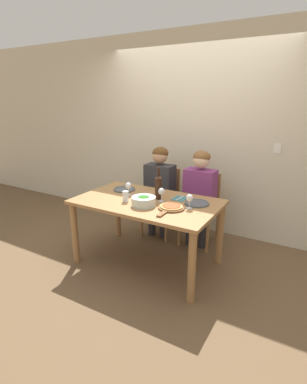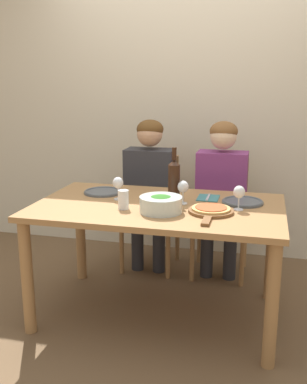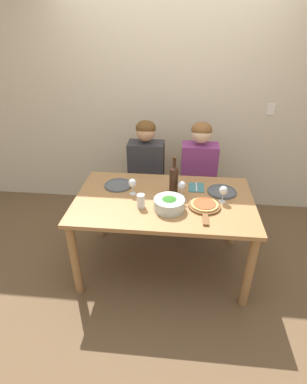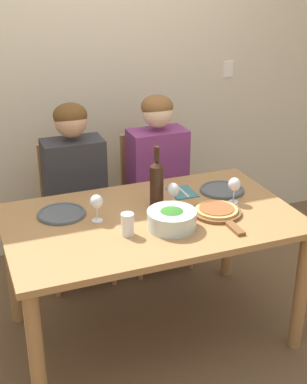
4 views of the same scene
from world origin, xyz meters
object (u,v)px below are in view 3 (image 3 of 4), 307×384
Objects in this scene: person_man at (199,168)px; wine_bottle at (174,179)px; person_woman at (146,165)px; broccoli_bowl at (169,204)px; fork_on_napkin at (196,187)px; chair_right at (197,183)px; water_tumbler at (141,201)px; wine_glass_right at (223,192)px; wine_glass_left at (132,184)px; pizza_on_board at (204,206)px; dinner_plate_left at (118,185)px; dinner_plate_right at (222,191)px; chair_left at (147,180)px; wine_glass_centre at (182,186)px.

person_man is 3.50× the size of wine_bottle.
person_woman is 3.50× the size of wine_bottle.
person_man reaches higher than broccoli_bowl.
chair_right is at bearing 86.18° from fork_on_napkin.
water_tumbler is at bearing -141.20° from fork_on_napkin.
wine_bottle is 0.28m from fork_on_napkin.
wine_glass_right is at bearing -15.72° from wine_bottle.
wine_glass_left is 0.60m from fork_on_napkin.
person_man is 6.81× the size of fork_on_napkin.
pizza_on_board is (0.59, -0.82, 0.04)m from person_woman.
person_woman is at bearing 137.60° from fork_on_napkin.
wine_glass_left is at bearing 116.40° from water_tumbler.
pizza_on_board is (0.79, -0.30, 0.01)m from dinner_plate_left.
wine_glass_left is at bearing -132.81° from person_man.
person_man reaches higher than wine_glass_right.
dinner_plate_right is 0.81m from wine_glass_left.
wine_glass_left is at bearing 147.80° from broccoli_bowl.
person_woman is 10.45× the size of water_tumbler.
chair_left is 1.07m from broccoli_bowl.
wine_glass_left is 0.78m from wine_glass_right.
person_man is 0.70m from wine_glass_centre.
pizza_on_board is at bearing -14.20° from wine_glass_left.
dinner_plate_right is at bearing -71.00° from person_man.
water_tumbler reaches higher than pizza_on_board.
wine_glass_right is at bearing -48.15° from chair_left.
wine_bottle reaches higher than wine_glass_left.
chair_left is 2.24× the size of pizza_on_board.
chair_right reaches higher than wine_glass_left.
water_tumbler is (0.06, -0.86, 0.08)m from person_woman.
dinner_plate_right is at bearing 84.66° from wine_glass_right.
person_man is at bearing 0.00° from person_woman.
chair_right is 6.08× the size of wine_glass_right.
water_tumbler is 0.60m from fork_on_napkin.
dinner_plate_left is at bearing -177.27° from fork_on_napkin.
chair_left is 6.08× the size of wine_glass_left.
person_woman is 4.67× the size of dinner_plate_right.
pizza_on_board is at bearing -88.75° from person_man.
water_tumbler is at bearing -155.78° from dinner_plate_right.
fork_on_napkin is at bearing 16.92° from wine_glass_left.
wine_bottle reaches higher than chair_left.
person_woman reaches higher than pizza_on_board.
dinner_plate_left is 0.61m from wine_glass_centre.
dinner_plate_right is 0.64× the size of pizza_on_board.
wine_bottle reaches higher than dinner_plate_left.
dinner_plate_right is 0.40m from wine_glass_centre.
person_man reaches higher than chair_left.
dinner_plate_right is at bearing -1.71° from dinner_plate_left.
person_woman reaches higher than dinner_plate_right.
broccoli_bowl is at bearing -161.32° from wine_glass_right.
wine_glass_right is 0.84× the size of fork_on_napkin.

